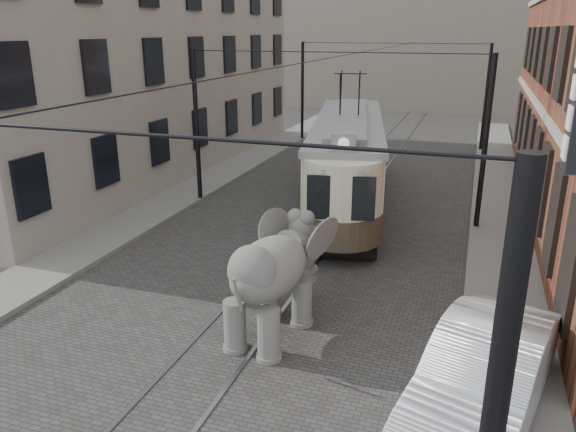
% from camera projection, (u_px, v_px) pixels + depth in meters
% --- Properties ---
extents(ground, '(120.00, 120.00, 0.00)m').
position_uv_depth(ground, '(280.00, 278.00, 15.83)').
color(ground, '#42403D').
extents(tram_rails, '(1.54, 80.00, 0.02)m').
position_uv_depth(tram_rails, '(280.00, 277.00, 15.82)').
color(tram_rails, slate).
rests_on(tram_rails, ground).
extents(sidewalk_right, '(2.00, 60.00, 0.15)m').
position_uv_depth(sidewalk_right, '(505.00, 307.00, 13.97)').
color(sidewalk_right, slate).
rests_on(sidewalk_right, ground).
extents(sidewalk_left, '(2.00, 60.00, 0.15)m').
position_uv_depth(sidewalk_left, '(88.00, 248.00, 17.78)').
color(sidewalk_left, slate).
rests_on(sidewalk_left, ground).
extents(stucco_building, '(7.00, 24.00, 10.00)m').
position_uv_depth(stucco_building, '(132.00, 67.00, 26.56)').
color(stucco_building, gray).
rests_on(stucco_building, ground).
extents(distant_block, '(28.00, 10.00, 14.00)m').
position_uv_depth(distant_block, '(430.00, 26.00, 49.50)').
color(distant_block, gray).
rests_on(distant_block, ground).
extents(catenary, '(11.00, 30.20, 6.00)m').
position_uv_depth(catenary, '(322.00, 141.00, 19.42)').
color(catenary, black).
rests_on(catenary, ground).
extents(tram, '(5.16, 13.22, 5.14)m').
position_uv_depth(tram, '(348.00, 139.00, 22.14)').
color(tram, '#EDEAC0').
rests_on(tram, ground).
extents(elephant, '(2.88, 4.53, 2.61)m').
position_uv_depth(elephant, '(269.00, 284.00, 12.41)').
color(elephant, slate).
rests_on(elephant, ground).
extents(parked_car, '(3.00, 5.44, 1.70)m').
position_uv_depth(parked_car, '(483.00, 376.00, 9.89)').
color(parked_car, silver).
rests_on(parked_car, ground).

